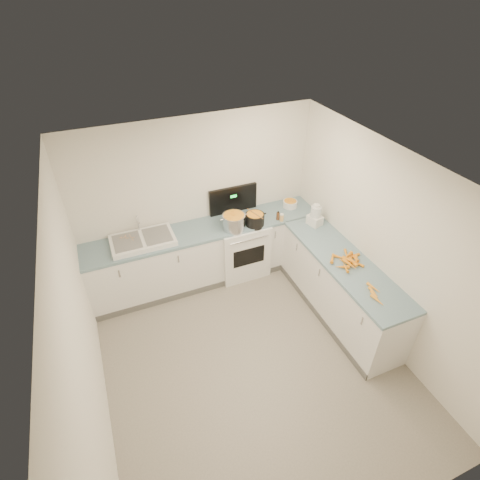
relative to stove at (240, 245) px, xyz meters
name	(u,v)px	position (x,y,z in m)	size (l,w,h in m)	color
floor	(252,360)	(-0.55, -1.69, -0.47)	(3.50, 4.00, 0.00)	gray
ceiling	(257,183)	(-0.55, -1.69, 2.03)	(3.50, 4.00, 0.00)	white
wall_back	(198,200)	(-0.55, 0.31, 0.78)	(3.50, 2.50, 0.00)	white
wall_front	(376,479)	(-0.55, -3.69, 0.78)	(3.50, 2.50, 0.00)	white
wall_left	(81,338)	(-2.30, -1.69, 0.78)	(4.00, 2.50, 0.00)	white
wall_right	(385,249)	(1.20, -1.69, 0.78)	(4.00, 2.50, 0.00)	white
counter_back	(207,253)	(-0.55, 0.01, 0.00)	(3.50, 0.62, 0.94)	white
counter_right	(340,287)	(0.90, -1.39, 0.00)	(0.62, 2.20, 0.94)	white
stove	(240,245)	(0.00, 0.00, 0.00)	(0.76, 0.65, 1.36)	white
sink	(143,240)	(-1.45, 0.02, 0.50)	(0.86, 0.52, 0.31)	white
steel_pot	(234,222)	(-0.16, -0.14, 0.57)	(0.33, 0.33, 0.24)	silver
black_pot	(255,220)	(0.16, -0.17, 0.54)	(0.28, 0.28, 0.20)	black
wooden_spoon	(255,214)	(0.16, -0.17, 0.65)	(0.01, 0.01, 0.34)	#AD7A47
mixing_bowl	(290,204)	(0.88, 0.07, 0.52)	(0.23, 0.23, 0.10)	white
extract_bottle	(278,216)	(0.53, -0.19, 0.53)	(0.05, 0.05, 0.12)	#593319
spice_jar	(282,218)	(0.57, -0.24, 0.52)	(0.06, 0.06, 0.10)	#E5B266
food_processor	(315,216)	(0.97, -0.51, 0.61)	(0.21, 0.23, 0.34)	white
carrot_pile	(348,260)	(0.90, -1.43, 0.50)	(0.47, 0.43, 0.09)	orange
peeled_carrots	(375,294)	(0.83, -2.04, 0.49)	(0.16, 0.37, 0.04)	#FF9D26
peelings	(127,238)	(-1.64, 0.09, 0.54)	(0.19, 0.26, 0.01)	tan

